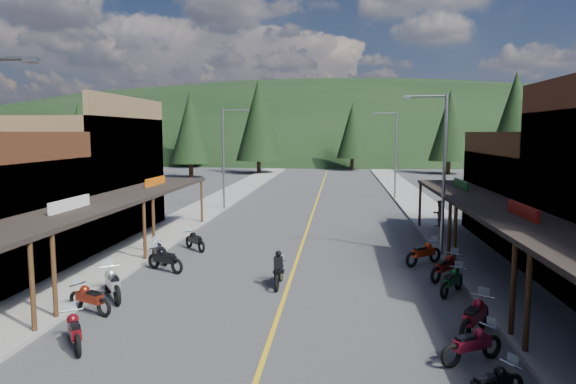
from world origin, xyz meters
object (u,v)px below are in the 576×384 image
(streetlight_2, at_px, (441,168))
(pine_4, at_px, (450,125))
(bike_west_10, at_px, (160,251))
(pedestrian_east_b, at_px, (439,213))
(pine_0, at_px, (79,130))
(bike_west_6, at_px, (74,329))
(bike_east_8, at_px, (452,280))
(bike_east_6, at_px, (472,343))
(shop_east_3, at_px, (556,200))
(pine_10, at_px, (190,128))
(pine_8, at_px, (132,134))
(pine_7, at_px, (157,126))
(pine_1, at_px, (190,126))
(bike_east_9, at_px, (446,266))
(bike_west_8, at_px, (112,282))
(bike_west_7, at_px, (89,297))
(pine_11, at_px, (515,122))
(bike_west_11, at_px, (195,240))
(rider_on_bike, at_px, (279,272))
(bike_west_9, at_px, (165,258))
(bike_east_10, at_px, (424,252))
(pine_2, at_px, (259,120))
(streetlight_1, at_px, (225,154))
(streetlight_3, at_px, (394,151))
(bike_east_5, at_px, (492,383))
(pine_9, at_px, (530,130))
(pine_3, at_px, (352,130))
(bike_east_7, at_px, (475,315))
(shop_west_3, at_px, (73,177))
(pine_5, at_px, (533,121))

(streetlight_2, relative_size, pine_4, 0.64)
(bike_west_10, distance_m, pedestrian_east_b, 18.10)
(pine_0, distance_m, bike_west_6, 74.83)
(bike_east_8, bearing_deg, bike_east_6, -63.56)
(shop_east_3, bearing_deg, bike_west_10, -163.98)
(bike_east_8, bearing_deg, pine_10, 150.35)
(pine_8, bearing_deg, pine_7, 105.52)
(pine_7, distance_m, bike_east_8, 83.60)
(pine_1, distance_m, bike_east_9, 73.06)
(pine_4, xyz_separation_m, bike_west_8, (-24.32, -59.88, -6.57))
(bike_west_7, xyz_separation_m, bike_east_6, (12.06, -2.62, -0.00))
(pine_11, bearing_deg, bike_east_9, -111.63)
(bike_west_11, bearing_deg, pine_4, 22.20)
(bike_east_8, bearing_deg, pine_8, 160.18)
(pine_8, height_order, rider_on_bike, pine_8)
(bike_west_10, height_order, bike_west_11, same)
(bike_west_9, height_order, bike_east_10, bike_east_10)
(pine_0, xyz_separation_m, pine_8, (18.00, -22.00, -0.51))
(pine_8, distance_m, bike_west_10, 38.23)
(pine_1, height_order, pine_2, pine_2)
(streetlight_1, distance_m, bike_east_10, 20.66)
(streetlight_3, xyz_separation_m, bike_east_5, (-1.44, -36.18, -3.93))
(bike_west_7, bearing_deg, pine_8, 45.81)
(streetlight_3, relative_size, pine_7, 0.64)
(bike_east_8, bearing_deg, pine_4, 112.09)
(pine_9, xyz_separation_m, bike_west_10, (-30.44, -39.50, -5.82))
(bike_west_10, distance_m, bike_east_5, 16.72)
(bike_east_8, xyz_separation_m, bike_east_10, (-0.38, 4.33, 0.07))
(shop_east_3, bearing_deg, pine_1, 122.75)
(pine_3, height_order, pine_4, pine_4)
(pine_7, xyz_separation_m, bike_east_9, (38.49, -72.06, -6.62))
(bike_west_10, bearing_deg, pine_7, 71.72)
(pine_7, relative_size, bike_east_7, 5.49)
(pine_8, height_order, bike_east_5, pine_8)
(pine_2, xyz_separation_m, pine_3, (14.00, 8.00, -1.51))
(bike_west_11, bearing_deg, shop_west_3, 116.16)
(bike_west_8, bearing_deg, streetlight_2, -4.67)
(pedestrian_east_b, bearing_deg, pine_1, -82.96)
(pine_5, distance_m, pine_10, 56.48)
(shop_east_3, distance_m, pine_10, 50.24)
(pine_1, distance_m, bike_west_9, 68.79)
(pine_4, height_order, bike_east_10, pine_4)
(pine_9, height_order, bike_east_6, pine_9)
(bike_east_9, bearing_deg, bike_east_8, -53.87)
(streetlight_2, distance_m, pedestrian_east_b, 8.69)
(bike_east_9, bearing_deg, pine_9, 107.38)
(pine_0, bearing_deg, pine_11, -21.80)
(bike_west_9, xyz_separation_m, bike_east_6, (11.28, -8.03, -0.04))
(pine_11, relative_size, bike_east_8, 6.29)
(bike_west_6, relative_size, bike_east_5, 1.06)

